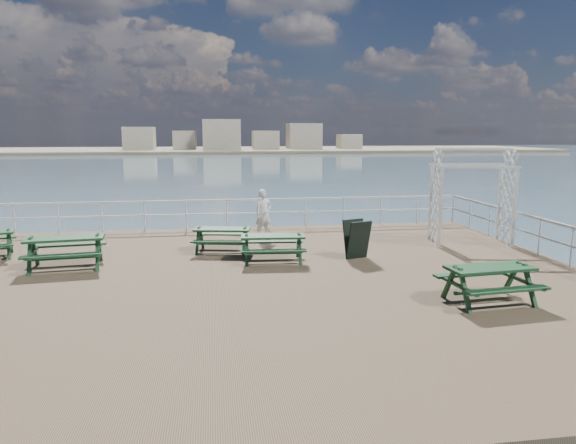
# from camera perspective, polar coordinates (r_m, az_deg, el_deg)

# --- Properties ---
(ground) EXTENTS (18.00, 14.00, 0.30)m
(ground) POSITION_cam_1_polar(r_m,az_deg,el_deg) (12.52, -5.89, -7.14)
(ground) COLOR brown
(ground) RESTS_ON ground
(sea_backdrop) EXTENTS (300.00, 300.00, 9.20)m
(sea_backdrop) POSITION_cam_1_polar(r_m,az_deg,el_deg) (146.66, -3.23, 8.41)
(sea_backdrop) COLOR #3F5A6A
(sea_backdrop) RESTS_ON ground
(railing) EXTENTS (17.77, 13.76, 1.10)m
(railing) POSITION_cam_1_polar(r_m,az_deg,el_deg) (14.77, -6.67, -0.42)
(railing) COLOR silver
(railing) RESTS_ON ground
(picnic_table_b) EXTENTS (1.87, 1.61, 0.80)m
(picnic_table_b) POSITION_cam_1_polar(r_m,az_deg,el_deg) (15.38, -7.32, -1.39)
(picnic_table_b) COLOR #13361B
(picnic_table_b) RESTS_ON ground
(picnic_table_c) EXTENTS (1.83, 1.52, 0.84)m
(picnic_table_c) POSITION_cam_1_polar(r_m,az_deg,el_deg) (14.07, -1.69, -2.28)
(picnic_table_c) COLOR #13361B
(picnic_table_c) RESTS_ON ground
(picnic_table_d) EXTENTS (2.10, 1.77, 0.94)m
(picnic_table_d) POSITION_cam_1_polar(r_m,az_deg,el_deg) (14.59, -23.51, -2.41)
(picnic_table_d) COLOR #13361B
(picnic_table_d) RESTS_ON ground
(picnic_table_e) EXTENTS (1.93, 1.61, 0.88)m
(picnic_table_e) POSITION_cam_1_polar(r_m,az_deg,el_deg) (11.52, 21.50, -5.64)
(picnic_table_e) COLOR #13361B
(picnic_table_e) RESTS_ON ground
(trellis_arbor) EXTENTS (2.63, 1.71, 3.03)m
(trellis_arbor) POSITION_cam_1_polar(r_m,az_deg,el_deg) (17.22, 19.69, 2.13)
(trellis_arbor) COLOR silver
(trellis_arbor) RESTS_ON ground
(sandwich_board) EXTENTS (0.79, 0.68, 1.10)m
(sandwich_board) POSITION_cam_1_polar(r_m,az_deg,el_deg) (14.55, 7.64, -1.95)
(sandwich_board) COLOR black
(sandwich_board) RESTS_ON ground
(person) EXTENTS (0.71, 0.61, 1.65)m
(person) POSITION_cam_1_polar(r_m,az_deg,el_deg) (17.08, -2.73, 0.89)
(person) COLOR white
(person) RESTS_ON ground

